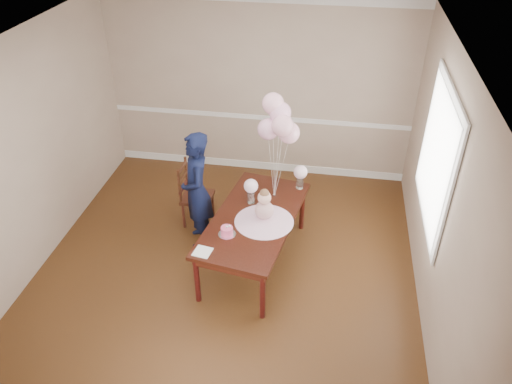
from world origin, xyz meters
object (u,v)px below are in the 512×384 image
at_px(dining_table_top, 254,218).
at_px(dining_chair_seat, 197,197).
at_px(woman, 197,191).
at_px(birthday_cake, 227,231).

bearing_deg(dining_table_top, dining_chair_seat, 152.29).
bearing_deg(dining_chair_seat, woman, -72.48).
distance_m(dining_table_top, birthday_cake, 0.45).
relative_size(dining_table_top, woman, 1.17).
height_order(birthday_cake, woman, woman).
bearing_deg(birthday_cake, dining_table_top, 56.63).
height_order(dining_table_top, dining_chair_seat, dining_table_top).
height_order(birthday_cake, dining_chair_seat, birthday_cake).
bearing_deg(dining_chair_seat, birthday_cake, -58.32).
bearing_deg(woman, birthday_cake, 17.53).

